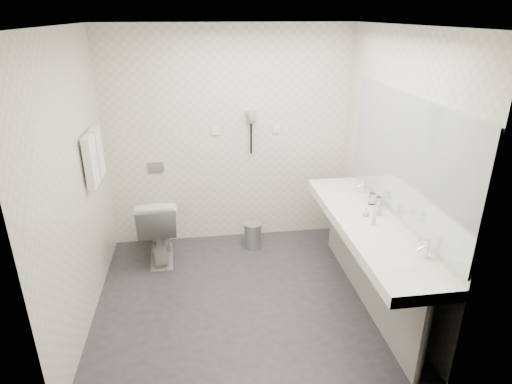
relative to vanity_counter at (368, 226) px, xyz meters
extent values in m
plane|color=#28272D|center=(-1.12, 0.20, -0.80)|extent=(2.80, 2.80, 0.00)
plane|color=white|center=(-1.12, 0.20, 1.70)|extent=(2.80, 2.80, 0.00)
plane|color=silver|center=(-1.12, 1.50, 0.45)|extent=(2.80, 0.00, 2.80)
plane|color=silver|center=(-1.12, -1.10, 0.45)|extent=(2.80, 0.00, 2.80)
plane|color=silver|center=(-2.52, 0.20, 0.45)|extent=(0.00, 2.60, 2.60)
plane|color=silver|center=(0.27, 0.20, 0.45)|extent=(0.00, 2.60, 2.60)
cube|color=white|center=(0.00, 0.00, 0.00)|extent=(0.55, 2.20, 0.10)
cube|color=gray|center=(0.02, 0.00, -0.42)|extent=(0.03, 2.15, 0.75)
cylinder|color=silver|center=(0.05, -1.04, -0.42)|extent=(0.06, 0.06, 0.75)
cylinder|color=silver|center=(0.05, 1.04, -0.42)|extent=(0.06, 0.06, 0.75)
cube|color=#B2BCC6|center=(0.26, 0.00, 0.65)|extent=(0.02, 2.20, 1.05)
ellipsoid|color=white|center=(0.00, -0.65, 0.04)|extent=(0.40, 0.31, 0.05)
ellipsoid|color=white|center=(0.00, 0.65, 0.04)|extent=(0.40, 0.31, 0.05)
cylinder|color=silver|center=(0.19, -0.65, 0.12)|extent=(0.04, 0.04, 0.15)
cylinder|color=silver|center=(0.19, 0.65, 0.12)|extent=(0.04, 0.04, 0.15)
imported|color=silver|center=(0.14, 0.13, 0.11)|extent=(0.06, 0.06, 0.11)
imported|color=silver|center=(0.01, 0.11, 0.09)|extent=(0.08, 0.08, 0.08)
imported|color=silver|center=(0.01, -0.07, 0.11)|extent=(0.05, 0.05, 0.12)
cylinder|color=silver|center=(0.20, 0.27, 0.11)|extent=(0.07, 0.07, 0.11)
cylinder|color=silver|center=(0.17, 0.36, 0.11)|extent=(0.08, 0.08, 0.11)
imported|color=white|center=(-1.97, 1.08, -0.41)|extent=(0.47, 0.78, 0.77)
cube|color=#B2B5BA|center=(-1.98, 1.49, 0.15)|extent=(0.18, 0.02, 0.12)
cylinder|color=#B2B5BA|center=(-0.90, 1.17, -0.65)|extent=(0.21, 0.21, 0.29)
cylinder|color=#B2B5BA|center=(-0.90, 1.17, -0.50)|extent=(0.21, 0.21, 0.02)
cylinder|color=silver|center=(-2.47, 0.75, 0.75)|extent=(0.02, 0.62, 0.02)
cube|color=white|center=(-2.46, 0.61, 0.53)|extent=(0.07, 0.24, 0.48)
cube|color=white|center=(-2.46, 0.89, 0.53)|extent=(0.07, 0.24, 0.48)
cube|color=gray|center=(-0.88, 1.47, 0.70)|extent=(0.10, 0.04, 0.14)
cylinder|color=gray|center=(-0.88, 1.40, 0.73)|extent=(0.08, 0.14, 0.08)
cylinder|color=black|center=(-0.88, 1.46, 0.45)|extent=(0.02, 0.02, 0.35)
cube|color=white|center=(-1.27, 1.49, 0.55)|extent=(0.09, 0.02, 0.09)
cube|color=white|center=(-0.57, 1.49, 0.55)|extent=(0.09, 0.02, 0.09)
camera|label=1|loc=(-1.50, -3.32, 1.79)|focal=30.40mm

